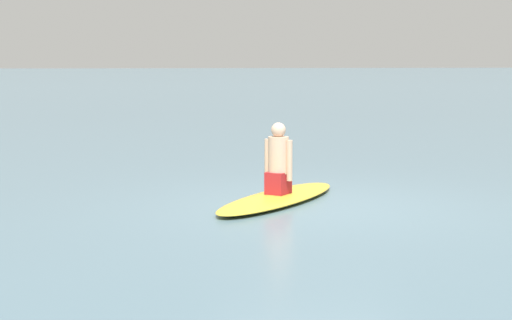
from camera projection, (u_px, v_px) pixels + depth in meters
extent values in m
plane|color=slate|center=(316.00, 205.00, 10.18)|extent=(400.00, 400.00, 0.00)
ellipsoid|color=gold|center=(278.00, 198.00, 10.43)|extent=(2.70, 2.42, 0.11)
cube|color=#A51E23|center=(278.00, 183.00, 10.41)|extent=(0.41, 0.40, 0.30)
cylinder|color=#D6AD8E|center=(278.00, 155.00, 10.36)|extent=(0.39, 0.39, 0.49)
sphere|color=#D6AD8E|center=(278.00, 130.00, 10.32)|extent=(0.20, 0.20, 0.20)
cylinder|color=#D6AD8E|center=(289.00, 161.00, 10.29)|extent=(0.11, 0.11, 0.54)
cylinder|color=#D6AD8E|center=(267.00, 159.00, 10.45)|extent=(0.11, 0.11, 0.54)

